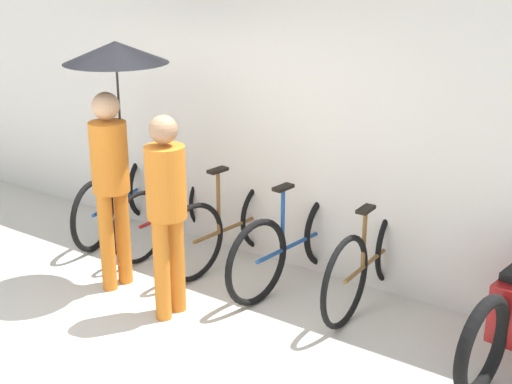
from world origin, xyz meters
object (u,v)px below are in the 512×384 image
object	(u,v)px
parked_bicycle_4	(372,258)
pedestrian_center	(167,202)
pedestrian_leading	(113,107)
parked_bicycle_3	(296,242)
parked_bicycle_2	(232,225)
parked_bicycle_0	(121,198)
parked_bicycle_1	(178,209)

from	to	relation	value
parked_bicycle_4	pedestrian_center	distance (m)	1.80
pedestrian_leading	pedestrian_center	distance (m)	0.99
parked_bicycle_3	parked_bicycle_4	bearing A→B (deg)	-78.71
parked_bicycle_2	pedestrian_leading	world-z (taller)	pedestrian_leading
parked_bicycle_2	parked_bicycle_3	size ratio (longest dim) A/B	0.96
pedestrian_leading	parked_bicycle_0	bearing A→B (deg)	140.34
parked_bicycle_0	parked_bicycle_1	bearing A→B (deg)	-96.94
parked_bicycle_0	parked_bicycle_3	size ratio (longest dim) A/B	0.96
parked_bicycle_0	parked_bicycle_4	size ratio (longest dim) A/B	0.99
parked_bicycle_1	parked_bicycle_2	world-z (taller)	parked_bicycle_1
parked_bicycle_1	pedestrian_center	bearing A→B (deg)	-140.50
parked_bicycle_3	pedestrian_center	world-z (taller)	pedestrian_center
parked_bicycle_2	parked_bicycle_0	bearing A→B (deg)	98.01
parked_bicycle_2	parked_bicycle_4	world-z (taller)	parked_bicycle_4
parked_bicycle_4	pedestrian_leading	xyz separation A→B (m)	(-1.99, -0.94, 1.22)
parked_bicycle_1	parked_bicycle_3	size ratio (longest dim) A/B	0.99
parked_bicycle_2	parked_bicycle_3	bearing A→B (deg)	-84.69
parked_bicycle_4	pedestrian_leading	distance (m)	2.52
pedestrian_center	parked_bicycle_3	bearing A→B (deg)	64.83
parked_bicycle_0	parked_bicycle_2	world-z (taller)	parked_bicycle_0
parked_bicycle_1	pedestrian_center	size ratio (longest dim) A/B	1.06
parked_bicycle_2	pedestrian_center	xyz separation A→B (m)	(0.18, -1.10, 0.60)
parked_bicycle_4	parked_bicycle_2	bearing A→B (deg)	90.60
parked_bicycle_4	parked_bicycle_1	bearing A→B (deg)	88.66
parked_bicycle_0	parked_bicycle_2	size ratio (longest dim) A/B	1.00
parked_bicycle_3	pedestrian_center	distance (m)	1.35
parked_bicycle_0	pedestrian_leading	distance (m)	1.76
parked_bicycle_4	parked_bicycle_3	bearing A→B (deg)	93.75
parked_bicycle_2	pedestrian_leading	size ratio (longest dim) A/B	0.80
parked_bicycle_3	pedestrian_center	bearing A→B (deg)	160.10
pedestrian_leading	pedestrian_center	bearing A→B (deg)	-10.60
pedestrian_leading	pedestrian_center	xyz separation A→B (m)	(0.74, -0.20, -0.63)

